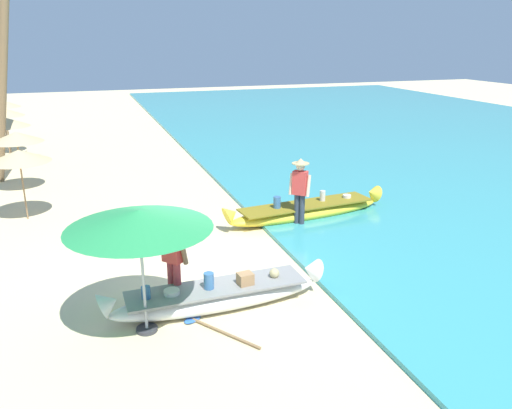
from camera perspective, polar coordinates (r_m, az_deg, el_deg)
The scene contains 14 objects.
ground_plane at distance 10.72m, azimuth -5.77°, elevation -8.25°, with size 80.00×80.00×0.00m, color beige.
sea at distance 24.21m, azimuth 23.76°, elevation 5.42°, with size 24.00×56.00×0.10m, color teal.
boat_white_foreground at distance 9.54m, azimuth -4.33°, elevation -10.01°, with size 4.19×0.86×0.74m.
boat_yellow_midground at distance 14.02m, azimuth 5.54°, elevation -0.67°, with size 4.82×1.28×0.75m.
person_vendor_hatted at distance 13.20m, azimuth 4.87°, elevation 1.84°, with size 0.54×0.52×1.83m.
person_tourist_customer at distance 9.43m, azimuth -9.12°, elevation -5.67°, with size 0.50×0.56×1.73m.
patio_umbrella_large at distance 8.32m, azimuth -12.80°, elevation -1.68°, with size 2.35×2.35×2.16m.
parasol_row_0 at distance 14.93m, azimuth -24.69°, elevation 4.88°, with size 1.60×1.60×1.91m.
parasol_row_1 at distance 17.81m, azimuth -24.93°, elevation 6.77°, with size 1.60×1.60×1.91m.
parasol_row_2 at distance 21.05m, azimuth -25.81°, elevation 8.17°, with size 1.60×1.60×1.91m.
parasol_row_3 at distance 23.96m, azimuth -26.07°, elevation 9.14°, with size 1.60×1.60×1.91m.
parasol_row_4 at distance 27.01m, azimuth -26.23°, elevation 9.95°, with size 1.60×1.60×1.91m.
palm_tree_tall_inland at distance 19.08m, azimuth -26.06°, elevation 18.57°, with size 2.36×2.24×7.12m.
paddle at distance 9.04m, azimuth -4.81°, elevation -13.39°, with size 1.06×1.42×0.05m.
Camera 1 is at (-2.07, -9.38, 4.75)m, focal length 36.27 mm.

